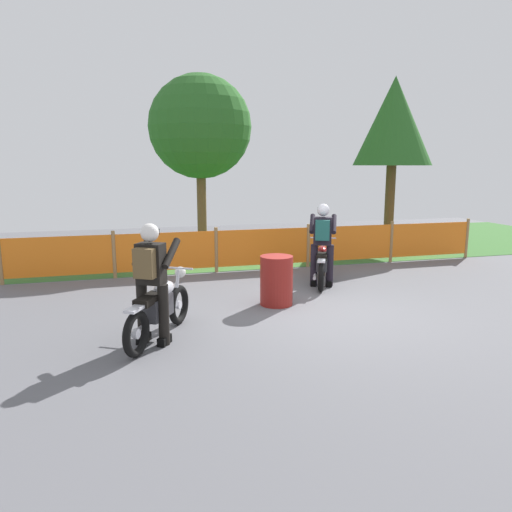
% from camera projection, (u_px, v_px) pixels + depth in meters
% --- Properties ---
extents(ground, '(24.00, 24.00, 0.02)m').
position_uv_depth(ground, '(320.00, 312.00, 8.21)').
color(ground, '#5B5B60').
extents(grass_verge, '(24.00, 6.57, 0.01)m').
position_uv_depth(grass_verge, '(233.00, 247.00, 14.62)').
color(grass_verge, '#386B2D').
rests_on(grass_verge, ground).
extents(barrier_fence, '(11.40, 0.08, 1.05)m').
position_uv_depth(barrier_fence, '(263.00, 247.00, 11.41)').
color(barrier_fence, '#997547').
rests_on(barrier_fence, ground).
extents(tree_leftmost, '(3.02, 3.02, 5.06)m').
position_uv_depth(tree_leftmost, '(200.00, 127.00, 14.17)').
color(tree_leftmost, brown).
rests_on(tree_leftmost, ground).
extents(tree_near_left, '(2.24, 2.24, 4.92)m').
position_uv_depth(tree_near_left, '(394.00, 122.00, 13.78)').
color(tree_near_left, brown).
rests_on(tree_near_left, ground).
extents(motorcycle_lead, '(0.93, 1.77, 0.90)m').
position_uv_depth(motorcycle_lead, '(322.00, 263.00, 10.07)').
color(motorcycle_lead, black).
rests_on(motorcycle_lead, ground).
extents(motorcycle_trailing, '(1.09, 1.76, 0.93)m').
position_uv_depth(motorcycle_trailing, '(159.00, 308.00, 6.87)').
color(motorcycle_trailing, black).
rests_on(motorcycle_trailing, ground).
extents(rider_lead, '(0.69, 0.78, 1.69)m').
position_uv_depth(rider_lead, '(322.00, 240.00, 9.77)').
color(rider_lead, black).
rests_on(rider_lead, ground).
extents(rider_trailing, '(0.71, 0.79, 1.69)m').
position_uv_depth(rider_trailing, '(151.00, 277.00, 6.57)').
color(rider_trailing, black).
rests_on(rider_trailing, ground).
extents(oil_drum, '(0.58, 0.58, 0.88)m').
position_uv_depth(oil_drum, '(276.00, 280.00, 8.55)').
color(oil_drum, maroon).
rests_on(oil_drum, ground).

